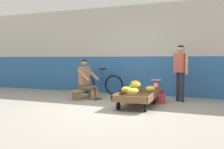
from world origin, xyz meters
TOP-DOWN VIEW (x-y plane):
  - ground_plane at (0.00, 0.00)m, footprint 80.00×80.00m
  - back_wall at (0.00, 2.85)m, footprint 16.00×0.30m
  - banana_cart at (0.54, 0.72)m, footprint 0.88×1.46m
  - banana_pile at (0.48, 0.76)m, footprint 0.84×1.28m
  - low_bench at (-1.28, 1.42)m, footprint 0.45×1.13m
  - vendor_seated at (-1.19, 1.39)m, footprint 0.73×0.59m
  - plastic_crate at (0.79, 1.72)m, footprint 0.36×0.28m
  - weighing_scale at (0.79, 1.72)m, footprint 0.30×0.30m
  - bicycle_near_left at (-1.22, 2.36)m, footprint 1.66×0.48m
  - customer_adult at (1.42, 1.86)m, footprint 0.42×0.35m
  - shopping_bag at (1.01, 1.41)m, footprint 0.18×0.12m

SIDE VIEW (x-z plane):
  - ground_plane at x=0.00m, z-range 0.00..0.00m
  - shopping_bag at x=1.01m, z-range 0.00..0.24m
  - plastic_crate at x=0.79m, z-range 0.00..0.30m
  - low_bench at x=-1.28m, z-range 0.06..0.33m
  - banana_cart at x=0.54m, z-range 0.06..0.42m
  - bicycle_near_left at x=-1.22m, z-range -0.08..0.78m
  - weighing_scale at x=0.79m, z-range 0.31..0.60m
  - banana_pile at x=0.48m, z-range 0.33..0.59m
  - vendor_seated at x=-1.19m, z-range 0.00..1.14m
  - customer_adult at x=1.42m, z-range 0.19..1.72m
  - back_wall at x=0.00m, z-range 0.00..2.89m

